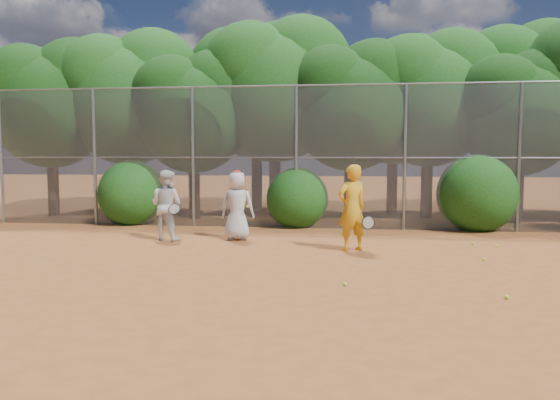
# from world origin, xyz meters

# --- Properties ---
(ground) EXTENTS (80.00, 80.00, 0.00)m
(ground) POSITION_xyz_m (0.00, 0.00, 0.00)
(ground) COLOR #954E21
(ground) RESTS_ON ground
(fence_back) EXTENTS (20.05, 0.09, 4.03)m
(fence_back) POSITION_xyz_m (-0.12, 6.00, 2.05)
(fence_back) COLOR gray
(fence_back) RESTS_ON ground
(tree_0) EXTENTS (4.38, 3.81, 6.00)m
(tree_0) POSITION_xyz_m (-9.44, 8.04, 3.93)
(tree_0) COLOR black
(tree_0) RESTS_ON ground
(tree_1) EXTENTS (4.64, 4.03, 6.35)m
(tree_1) POSITION_xyz_m (-6.94, 8.54, 4.16)
(tree_1) COLOR black
(tree_1) RESTS_ON ground
(tree_2) EXTENTS (3.99, 3.47, 5.47)m
(tree_2) POSITION_xyz_m (-4.45, 7.83, 3.58)
(tree_2) COLOR black
(tree_2) RESTS_ON ground
(tree_3) EXTENTS (4.89, 4.26, 6.70)m
(tree_3) POSITION_xyz_m (-1.94, 8.84, 4.40)
(tree_3) COLOR black
(tree_3) RESTS_ON ground
(tree_4) EXTENTS (4.19, 3.64, 5.73)m
(tree_4) POSITION_xyz_m (0.55, 8.24, 3.76)
(tree_4) COLOR black
(tree_4) RESTS_ON ground
(tree_5) EXTENTS (4.51, 3.92, 6.17)m
(tree_5) POSITION_xyz_m (3.06, 9.04, 4.05)
(tree_5) COLOR black
(tree_5) RESTS_ON ground
(tree_6) EXTENTS (3.86, 3.36, 5.29)m
(tree_6) POSITION_xyz_m (5.55, 8.03, 3.47)
(tree_6) COLOR black
(tree_6) RESTS_ON ground
(tree_9) EXTENTS (4.83, 4.20, 6.62)m
(tree_9) POSITION_xyz_m (-7.94, 10.84, 4.34)
(tree_9) COLOR black
(tree_9) RESTS_ON ground
(tree_10) EXTENTS (5.15, 4.48, 7.06)m
(tree_10) POSITION_xyz_m (-2.93, 11.05, 4.63)
(tree_10) COLOR black
(tree_10) RESTS_ON ground
(tree_11) EXTENTS (4.64, 4.03, 6.35)m
(tree_11) POSITION_xyz_m (2.06, 10.64, 4.16)
(tree_11) COLOR black
(tree_11) RESTS_ON ground
(tree_12) EXTENTS (5.02, 4.37, 6.88)m
(tree_12) POSITION_xyz_m (6.56, 11.24, 4.51)
(tree_12) COLOR black
(tree_12) RESTS_ON ground
(bush_0) EXTENTS (2.00, 2.00, 2.00)m
(bush_0) POSITION_xyz_m (-6.00, 6.30, 1.00)
(bush_0) COLOR #144812
(bush_0) RESTS_ON ground
(bush_1) EXTENTS (1.80, 1.80, 1.80)m
(bush_1) POSITION_xyz_m (-1.00, 6.30, 0.90)
(bush_1) COLOR #144812
(bush_1) RESTS_ON ground
(bush_2) EXTENTS (2.20, 2.20, 2.20)m
(bush_2) POSITION_xyz_m (4.00, 6.30, 1.10)
(bush_2) COLOR #144812
(bush_2) RESTS_ON ground
(player_yellow) EXTENTS (0.91, 0.75, 1.89)m
(player_yellow) POSITION_xyz_m (0.57, 2.57, 0.94)
(player_yellow) COLOR gold
(player_yellow) RESTS_ON ground
(player_teen) EXTENTS (0.84, 0.55, 1.71)m
(player_teen) POSITION_xyz_m (-2.22, 3.70, 0.85)
(player_teen) COLOR silver
(player_teen) RESTS_ON ground
(player_white) EXTENTS (0.98, 0.85, 1.71)m
(player_white) POSITION_xyz_m (-3.93, 3.45, 0.86)
(player_white) COLOR silver
(player_white) RESTS_ON ground
(ball_0) EXTENTS (0.07, 0.07, 0.07)m
(ball_0) POSITION_xyz_m (3.17, 1.75, 0.03)
(ball_0) COLOR #CBEB2A
(ball_0) RESTS_ON ground
(ball_1) EXTENTS (0.07, 0.07, 0.07)m
(ball_1) POSITION_xyz_m (3.84, 3.43, 0.03)
(ball_1) COLOR #CBEB2A
(ball_1) RESTS_ON ground
(ball_2) EXTENTS (0.07, 0.07, 0.07)m
(ball_2) POSITION_xyz_m (2.83, -1.14, 0.03)
(ball_2) COLOR #CBEB2A
(ball_2) RESTS_ON ground
(ball_4) EXTENTS (0.07, 0.07, 0.07)m
(ball_4) POSITION_xyz_m (0.47, -0.65, 0.03)
(ball_4) COLOR #CBEB2A
(ball_4) RESTS_ON ground
(ball_5) EXTENTS (0.07, 0.07, 0.07)m
(ball_5) POSITION_xyz_m (3.36, 3.64, 0.03)
(ball_5) COLOR #CBEB2A
(ball_5) RESTS_ON ground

